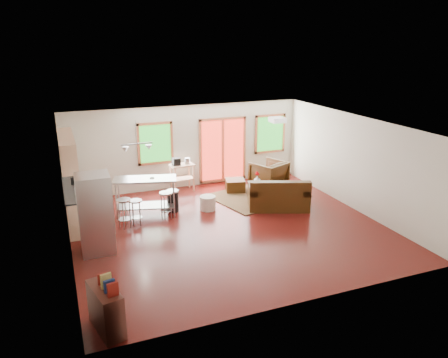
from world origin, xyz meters
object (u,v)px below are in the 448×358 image
object	(u,v)px
armchair	(269,173)
loveseat	(279,196)
coffee_table	(264,184)
island	(145,190)
ottoman	(235,185)
kitchen_cart	(181,168)
rug	(258,196)
refrigerator	(96,214)

from	to	relation	value
armchair	loveseat	bearing A→B (deg)	48.96
coffee_table	island	distance (m)	3.74
loveseat	armchair	distance (m)	1.72
ottoman	kitchen_cart	world-z (taller)	kitchen_cart
rug	armchair	world-z (taller)	armchair
armchair	kitchen_cart	size ratio (longest dim) A/B	0.90
rug	island	xyz separation A→B (m)	(-3.44, -0.24, 0.70)
armchair	kitchen_cart	distance (m)	2.74
rug	kitchen_cart	bearing A→B (deg)	147.50
loveseat	ottoman	xyz separation A→B (m)	(-0.58, 1.75, -0.16)
coffee_table	refrigerator	size ratio (longest dim) A/B	0.51
loveseat	ottoman	size ratio (longest dim) A/B	3.28
rug	island	distance (m)	3.52
ottoman	island	world-z (taller)	island
island	coffee_table	bearing A→B (deg)	5.99
rug	loveseat	xyz separation A→B (m)	(0.10, -1.09, 0.34)
coffee_table	refrigerator	world-z (taller)	refrigerator
refrigerator	rug	bearing A→B (deg)	22.42
armchair	ottoman	xyz separation A→B (m)	(-1.10, 0.11, -0.30)
ottoman	loveseat	bearing A→B (deg)	-71.72
island	kitchen_cart	world-z (taller)	kitchen_cart
ottoman	refrigerator	size ratio (longest dim) A/B	0.32
loveseat	coffee_table	bearing A→B (deg)	103.85
refrigerator	island	xyz separation A→B (m)	(1.43, 1.68, -0.18)
island	kitchen_cart	bearing A→B (deg)	46.88
armchair	island	distance (m)	4.14
island	kitchen_cart	size ratio (longest dim) A/B	1.61
island	armchair	bearing A→B (deg)	11.02
loveseat	rug	bearing A→B (deg)	116.43
loveseat	coffee_table	xyz separation A→B (m)	(0.16, 1.23, -0.03)
rug	refrigerator	size ratio (longest dim) A/B	1.45
loveseat	island	size ratio (longest dim) A/B	1.08
armchair	refrigerator	world-z (taller)	refrigerator
rug	ottoman	size ratio (longest dim) A/B	4.54
rug	ottoman	bearing A→B (deg)	125.90
loveseat	armchair	world-z (taller)	armchair
loveseat	island	distance (m)	3.66
armchair	island	size ratio (longest dim) A/B	0.56
coffee_table	kitchen_cart	world-z (taller)	kitchen_cart
island	refrigerator	bearing A→B (deg)	-130.50
loveseat	kitchen_cart	xyz separation A→B (m)	(-2.11, 2.37, 0.39)
coffee_table	island	size ratio (longest dim) A/B	0.52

